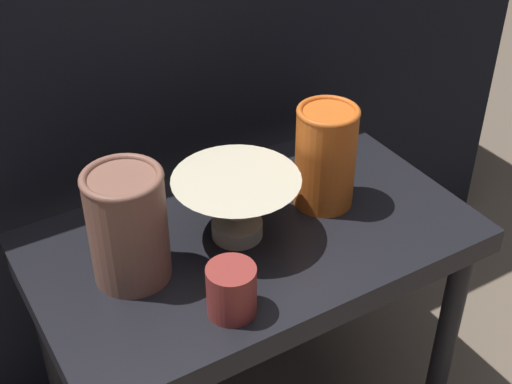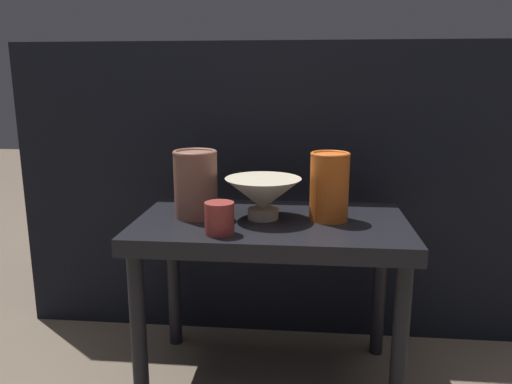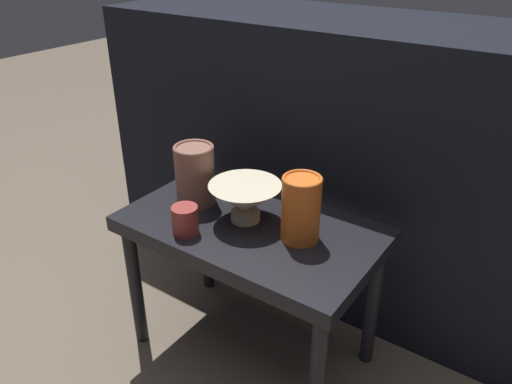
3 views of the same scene
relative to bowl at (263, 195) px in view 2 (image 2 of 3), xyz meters
name	(u,v)px [view 2 (image 2 of 3)]	position (x,y,z in m)	size (l,w,h in m)	color
ground_plane	(270,378)	(0.02, -0.01, -0.49)	(8.00, 8.00, 0.00)	#6B5B4C
table	(271,242)	(0.02, -0.01, -0.12)	(0.65, 0.38, 0.43)	black
couch_backdrop	(282,178)	(0.02, 0.50, -0.06)	(1.55, 0.50, 0.86)	black
bowl	(263,195)	(0.00, 0.00, 0.00)	(0.18, 0.18, 0.10)	beige
vase_textured_left	(196,183)	(-0.16, 0.00, 0.03)	(0.11, 0.11, 0.16)	brown
vase_colorful_right	(329,186)	(0.16, 0.00, 0.02)	(0.09, 0.09, 0.16)	orange
cup	(219,218)	(-0.08, -0.13, -0.02)	(0.06, 0.06, 0.07)	maroon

